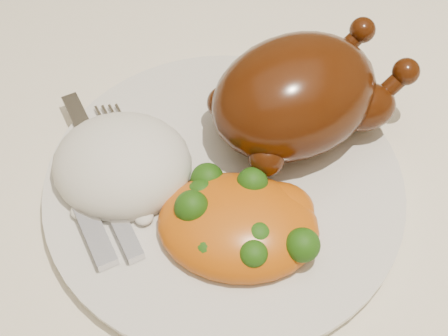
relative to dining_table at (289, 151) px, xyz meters
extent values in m
cube|color=brown|center=(0.00, 0.00, 0.07)|extent=(1.60, 0.90, 0.04)
cube|color=white|center=(0.00, 0.00, 0.10)|extent=(1.72, 1.02, 0.01)
cylinder|color=silver|center=(-0.09, -0.11, 0.11)|extent=(0.40, 0.40, 0.01)
ellipsoid|color=#451C07|center=(-0.02, -0.06, 0.16)|extent=(0.18, 0.16, 0.10)
ellipsoid|color=#451C07|center=(-0.03, -0.07, 0.18)|extent=(0.09, 0.08, 0.04)
ellipsoid|color=#451C07|center=(0.04, -0.07, 0.15)|extent=(0.06, 0.04, 0.04)
sphere|color=#451C07|center=(0.08, -0.06, 0.17)|extent=(0.02, 0.02, 0.02)
ellipsoid|color=#451C07|center=(0.01, -0.02, 0.15)|extent=(0.06, 0.04, 0.04)
sphere|color=#451C07|center=(0.05, 0.00, 0.17)|extent=(0.02, 0.02, 0.02)
sphere|color=#451C07|center=(-0.05, -0.11, 0.15)|extent=(0.03, 0.03, 0.03)
sphere|color=#451C07|center=(-0.08, -0.05, 0.15)|extent=(0.03, 0.03, 0.03)
ellipsoid|color=white|center=(-0.17, -0.09, 0.13)|extent=(0.14, 0.13, 0.06)
ellipsoid|color=orange|center=(-0.08, -0.16, 0.12)|extent=(0.15, 0.13, 0.04)
ellipsoid|color=orange|center=(-0.05, -0.15, 0.13)|extent=(0.06, 0.05, 0.03)
ellipsoid|color=#17420B|center=(-0.04, -0.19, 0.14)|extent=(0.03, 0.03, 0.03)
ellipsoid|color=#17420B|center=(-0.12, -0.15, 0.14)|extent=(0.03, 0.03, 0.03)
ellipsoid|color=#17420B|center=(-0.10, -0.12, 0.13)|extent=(0.03, 0.03, 0.03)
ellipsoid|color=#17420B|center=(-0.07, -0.13, 0.14)|extent=(0.03, 0.03, 0.03)
ellipsoid|color=#17420B|center=(-0.08, -0.20, 0.14)|extent=(0.02, 0.02, 0.02)
ellipsoid|color=#17420B|center=(-0.11, -0.13, 0.13)|extent=(0.03, 0.03, 0.03)
ellipsoid|color=#17420B|center=(-0.11, -0.18, 0.13)|extent=(0.03, 0.03, 0.03)
ellipsoid|color=#17420B|center=(-0.11, -0.15, 0.13)|extent=(0.03, 0.03, 0.02)
ellipsoid|color=#17420B|center=(-0.07, -0.18, 0.13)|extent=(0.03, 0.03, 0.03)
cube|color=silver|center=(-0.20, -0.06, 0.12)|extent=(0.05, 0.12, 0.00)
cube|color=silver|center=(-0.20, -0.14, 0.12)|extent=(0.04, 0.08, 0.01)
cube|color=silver|center=(-0.18, -0.14, 0.12)|extent=(0.04, 0.08, 0.01)
cube|color=silver|center=(-0.18, -0.06, 0.12)|extent=(0.04, 0.09, 0.00)
camera|label=1|loc=(-0.13, -0.41, 0.55)|focal=50.00mm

